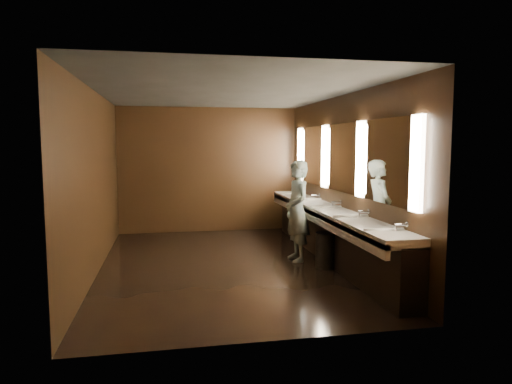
{
  "coord_description": "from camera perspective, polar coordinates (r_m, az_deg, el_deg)",
  "views": [
    {
      "loc": [
        -0.92,
        -7.3,
        1.98
      ],
      "look_at": [
        0.51,
        0.0,
        1.2
      ],
      "focal_mm": 32.0,
      "sensor_mm": 36.0,
      "label": 1
    }
  ],
  "objects": [
    {
      "name": "floor",
      "position": [
        7.62,
        -3.78,
        -9.05
      ],
      "size": [
        6.0,
        6.0,
        0.0
      ],
      "primitive_type": "plane",
      "color": "black",
      "rests_on": "ground"
    },
    {
      "name": "ceiling",
      "position": [
        7.41,
        -3.93,
        12.36
      ],
      "size": [
        4.0,
        6.0,
        0.02
      ],
      "primitive_type": "cube",
      "color": "#2D2D2B",
      "rests_on": "wall_back"
    },
    {
      "name": "wall_back",
      "position": [
        10.36,
        -5.93,
        2.77
      ],
      "size": [
        4.0,
        0.02,
        2.8
      ],
      "primitive_type": "cube",
      "color": "black",
      "rests_on": "floor"
    },
    {
      "name": "wall_front",
      "position": [
        4.44,
        1.0,
        -1.48
      ],
      "size": [
        4.0,
        0.02,
        2.8
      ],
      "primitive_type": "cube",
      "color": "black",
      "rests_on": "floor"
    },
    {
      "name": "wall_left",
      "position": [
        7.41,
        -19.4,
        1.18
      ],
      "size": [
        0.02,
        6.0,
        2.8
      ],
      "primitive_type": "cube",
      "color": "black",
      "rests_on": "floor"
    },
    {
      "name": "wall_right",
      "position": [
        7.89,
        10.72,
        1.69
      ],
      "size": [
        0.02,
        6.0,
        2.8
      ],
      "primitive_type": "cube",
      "color": "black",
      "rests_on": "floor"
    },
    {
      "name": "sink_counter",
      "position": [
        7.93,
        9.2,
        -4.85
      ],
      "size": [
        0.55,
        5.4,
        1.01
      ],
      "color": "black",
      "rests_on": "floor"
    },
    {
      "name": "mirror_band",
      "position": [
        7.86,
        10.64,
        4.23
      ],
      "size": [
        0.06,
        5.03,
        1.15
      ],
      "color": "#FFEAC8",
      "rests_on": "wall_right"
    },
    {
      "name": "person",
      "position": [
        7.74,
        5.15,
        -2.37
      ],
      "size": [
        0.46,
        0.66,
        1.71
      ],
      "primitive_type": "imported",
      "rotation": [
        0.0,
        0.0,
        -1.49
      ],
      "color": "#94C7DD",
      "rests_on": "floor"
    },
    {
      "name": "trash_bin",
      "position": [
        7.47,
        8.85,
        -7.19
      ],
      "size": [
        0.48,
        0.48,
        0.57
      ],
      "primitive_type": "cylinder",
      "rotation": [
        0.0,
        0.0,
        -0.39
      ],
      "color": "black",
      "rests_on": "floor"
    }
  ]
}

